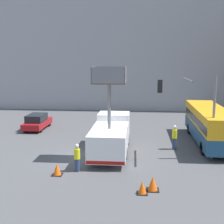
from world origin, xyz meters
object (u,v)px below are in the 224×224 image
object	(u,v)px
road_worker_directing	(175,137)
traffic_cone_far_side	(142,188)
utility_truck	(111,134)
traffic_cone_near_truck	(57,170)
parked_car_curbside	(37,122)
road_worker_near_truck	(77,158)
traffic_light_pole	(194,102)
traffic_cone_mid_road	(153,184)
city_bus	(210,123)

from	to	relation	value
road_worker_directing	traffic_cone_far_side	bearing A→B (deg)	-69.55
utility_truck	traffic_cone_near_truck	world-z (taller)	utility_truck
traffic_cone_near_truck	parked_car_curbside	bearing A→B (deg)	113.60
road_worker_near_truck	road_worker_directing	xyz separation A→B (m)	(6.63, 5.52, 0.08)
parked_car_curbside	road_worker_directing	bearing A→B (deg)	-24.56
traffic_light_pole	road_worker_near_truck	size ratio (longest dim) A/B	3.30
traffic_cone_near_truck	traffic_light_pole	bearing A→B (deg)	25.25
road_worker_directing	parked_car_curbside	size ratio (longest dim) A/B	0.43
road_worker_near_truck	traffic_cone_near_truck	xyz separation A→B (m)	(-1.10, -0.75, -0.55)
utility_truck	traffic_cone_near_truck	size ratio (longest dim) A/B	10.34
traffic_cone_mid_road	parked_car_curbside	size ratio (longest dim) A/B	0.17
road_worker_directing	traffic_cone_mid_road	distance (m)	8.27
road_worker_near_truck	traffic_cone_mid_road	size ratio (longest dim) A/B	2.27
utility_truck	city_bus	bearing A→B (deg)	24.22
city_bus	traffic_cone_near_truck	size ratio (longest dim) A/B	14.53
traffic_cone_mid_road	traffic_cone_near_truck	bearing A→B (deg)	163.19
traffic_cone_near_truck	traffic_cone_mid_road	bearing A→B (deg)	-16.81
utility_truck	traffic_cone_near_truck	xyz separation A→B (m)	(-2.87, -4.75, -1.15)
traffic_cone_far_side	city_bus	bearing A→B (deg)	61.90
utility_truck	city_bus	world-z (taller)	utility_truck
utility_truck	road_worker_near_truck	xyz separation A→B (m)	(-1.76, -4.00, -0.60)
utility_truck	road_worker_directing	xyz separation A→B (m)	(4.86, 1.52, -0.51)
traffic_light_pole	road_worker_near_truck	world-z (taller)	traffic_light_pole
road_worker_near_truck	traffic_cone_near_truck	world-z (taller)	road_worker_near_truck
city_bus	parked_car_curbside	bearing A→B (deg)	70.20
utility_truck	road_worker_directing	bearing A→B (deg)	17.32
utility_truck	city_bus	size ratio (longest dim) A/B	0.71
utility_truck	road_worker_near_truck	bearing A→B (deg)	-113.78
traffic_light_pole	road_worker_near_truck	bearing A→B (deg)	-156.18
traffic_cone_far_side	road_worker_directing	bearing A→B (deg)	73.30
utility_truck	parked_car_curbside	world-z (taller)	utility_truck
road_worker_near_truck	traffic_light_pole	bearing A→B (deg)	122.64
utility_truck	road_worker_directing	distance (m)	5.12
utility_truck	traffic_cone_mid_road	bearing A→B (deg)	-66.03
traffic_light_pole	traffic_cone_far_side	size ratio (longest dim) A/B	8.76
road_worker_directing	traffic_cone_far_side	xyz separation A→B (m)	(-2.54, -8.48, -0.66)
road_worker_near_truck	traffic_cone_mid_road	xyz separation A→B (m)	(4.65, -2.49, -0.52)
traffic_cone_far_side	parked_car_curbside	bearing A→B (deg)	126.08
traffic_light_pole	traffic_cone_far_side	world-z (taller)	traffic_light_pole
traffic_cone_far_side	parked_car_curbside	distance (m)	17.89
road_worker_near_truck	traffic_cone_far_side	size ratio (longest dim) A/B	2.66
city_bus	parked_car_curbside	world-z (taller)	city_bus
road_worker_near_truck	traffic_cone_mid_road	bearing A→B (deg)	70.68
utility_truck	traffic_light_pole	world-z (taller)	utility_truck
traffic_light_pole	utility_truck	bearing A→B (deg)	173.86
road_worker_directing	parked_car_curbside	distance (m)	14.38
road_worker_directing	utility_truck	bearing A→B (deg)	-125.53
traffic_cone_mid_road	traffic_light_pole	bearing A→B (deg)	62.98
road_worker_near_truck	traffic_cone_far_side	distance (m)	5.07
traffic_light_pole	traffic_cone_near_truck	xyz separation A→B (m)	(-8.74, -4.12, -3.69)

